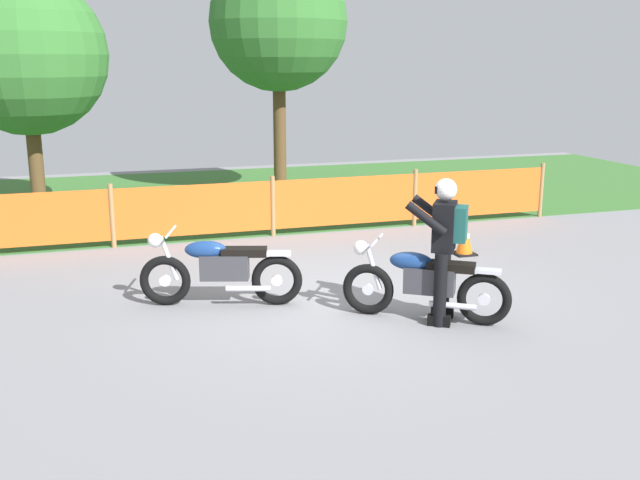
{
  "coord_description": "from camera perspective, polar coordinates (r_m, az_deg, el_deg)",
  "views": [
    {
      "loc": [
        -2.95,
        -8.6,
        2.99
      ],
      "look_at": [
        -0.41,
        -0.55,
        0.9
      ],
      "focal_mm": 41.13,
      "sensor_mm": 36.0,
      "label": 1
    }
  ],
  "objects": [
    {
      "name": "ground",
      "position": [
        9.57,
        1.36,
        -4.37
      ],
      "size": [
        24.0,
        24.0,
        0.02
      ],
      "primitive_type": "cube",
      "color": "gray"
    },
    {
      "name": "grass_verge",
      "position": [
        16.58,
        -7.0,
        3.42
      ],
      "size": [
        24.0,
        7.98,
        0.01
      ],
      "primitive_type": "cube",
      "color": "#386B2D",
      "rests_on": "ground"
    },
    {
      "name": "barrier_fence",
      "position": [
        12.64,
        -3.69,
        2.7
      ],
      "size": [
        10.77,
        0.08,
        1.05
      ],
      "color": "#997547",
      "rests_on": "ground"
    },
    {
      "name": "tree_leftmost",
      "position": [
        15.2,
        -21.91,
        13.19
      ],
      "size": [
        3.02,
        3.02,
        4.58
      ],
      "color": "brown",
      "rests_on": "ground"
    },
    {
      "name": "tree_near_left",
      "position": [
        16.32,
        -3.27,
        16.56
      ],
      "size": [
        2.97,
        2.97,
        5.26
      ],
      "color": "brown",
      "rests_on": "ground"
    },
    {
      "name": "motorcycle_lead",
      "position": [
        8.65,
        8.1,
        -3.28
      ],
      "size": [
        1.71,
        1.2,
        0.94
      ],
      "rotation": [
        0.0,
        0.0,
        2.55
      ],
      "color": "black",
      "rests_on": "ground"
    },
    {
      "name": "motorcycle_trailing",
      "position": [
        9.15,
        -7.82,
        -2.26
      ],
      "size": [
        1.97,
        0.81,
        0.96
      ],
      "rotation": [
        0.0,
        0.0,
        2.85
      ],
      "color": "black",
      "rests_on": "ground"
    },
    {
      "name": "rider_lead",
      "position": [
        8.49,
        9.66,
        -0.18
      ],
      "size": [
        0.79,
        0.72,
        1.69
      ],
      "rotation": [
        0.0,
        0.0,
        2.55
      ],
      "color": "black",
      "rests_on": "ground"
    },
    {
      "name": "traffic_cone",
      "position": [
        11.69,
        11.2,
        0.12
      ],
      "size": [
        0.32,
        0.32,
        0.53
      ],
      "color": "black",
      "rests_on": "ground"
    }
  ]
}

